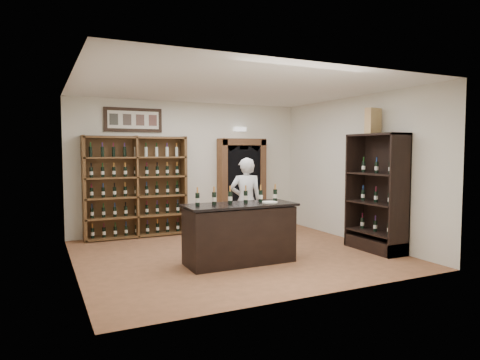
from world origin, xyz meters
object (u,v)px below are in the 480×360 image
at_px(tasting_counter, 240,234).
at_px(shopkeeper, 246,201).
at_px(side_cabinet, 377,211).
at_px(wine_crate, 373,121).
at_px(counter_bottle_0, 197,199).
at_px(wine_shelf, 136,187).

bearing_deg(tasting_counter, shopkeeper, 59.37).
relative_size(side_cabinet, wine_crate, 4.57).
distance_m(tasting_counter, wine_crate, 3.35).
relative_size(counter_bottle_0, wine_crate, 0.62).
relative_size(wine_shelf, counter_bottle_0, 7.33).
distance_m(tasting_counter, shopkeeper, 1.47).
height_order(wine_shelf, side_cabinet, same).
bearing_deg(counter_bottle_0, side_cabinet, -6.00).
height_order(shopkeeper, wine_crate, wine_crate).
height_order(tasting_counter, shopkeeper, shopkeeper).
bearing_deg(wine_crate, wine_shelf, 128.23).
bearing_deg(wine_shelf, tasting_counter, -69.44).
xyz_separation_m(shopkeeper, wine_crate, (1.99, -1.38, 1.57)).
height_order(wine_shelf, shopkeeper, wine_shelf).
height_order(side_cabinet, shopkeeper, side_cabinet).
xyz_separation_m(tasting_counter, wine_crate, (2.72, -0.15, 1.95)).
bearing_deg(shopkeeper, tasting_counter, 83.17).
bearing_deg(side_cabinet, shopkeeper, 142.71).
bearing_deg(wine_crate, side_cabinet, -99.64).
distance_m(tasting_counter, counter_bottle_0, 0.95).
relative_size(tasting_counter, side_cabinet, 0.85).
relative_size(shopkeeper, wine_crate, 3.62).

